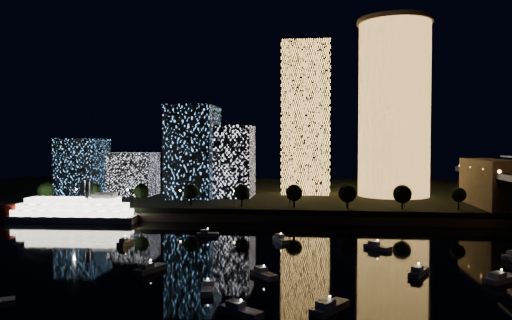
{
  "coord_description": "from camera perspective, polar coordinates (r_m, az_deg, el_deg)",
  "views": [
    {
      "loc": [
        -2.2,
        -100.79,
        29.53
      ],
      "look_at": [
        -20.64,
        55.0,
        24.05
      ],
      "focal_mm": 35.0,
      "sensor_mm": 36.0,
      "label": 1
    }
  ],
  "objects": [
    {
      "name": "seawall",
      "position": [
        184.94,
        7.4,
        -6.73
      ],
      "size": [
        420.0,
        6.0,
        3.0
      ],
      "primitive_type": "cube",
      "color": "#6B5E4C",
      "rests_on": "ground"
    },
    {
      "name": "esplanade_trees",
      "position": [
        191.6,
        -1.25,
        -3.71
      ],
      "size": [
        165.99,
        6.91,
        8.95
      ],
      "color": "black",
      "rests_on": "far_bank"
    },
    {
      "name": "far_bank",
      "position": [
        262.2,
        7.21,
        -3.93
      ],
      "size": [
        420.0,
        160.0,
        5.0
      ],
      "primitive_type": "cube",
      "color": "black",
      "rests_on": "ground"
    },
    {
      "name": "ground",
      "position": [
        105.05,
        7.92,
        -14.35
      ],
      "size": [
        520.0,
        520.0,
        0.0
      ],
      "primitive_type": "plane",
      "color": "black",
      "rests_on": "ground"
    },
    {
      "name": "street_lamps",
      "position": [
        198.43,
        -2.52,
        -3.93
      ],
      "size": [
        132.7,
        0.7,
        5.65
      ],
      "color": "black",
      "rests_on": "far_bank"
    },
    {
      "name": "motorboats",
      "position": [
        115.71,
        5.59,
        -12.38
      ],
      "size": [
        118.52,
        75.98,
        2.78
      ],
      "color": "silver",
      "rests_on": "ground"
    },
    {
      "name": "midrise_blocks",
      "position": [
        230.94,
        -9.15,
        -0.01
      ],
      "size": [
        88.81,
        29.06,
        40.97
      ],
      "color": "white",
      "rests_on": "far_bank"
    },
    {
      "name": "tower_rectangular",
      "position": [
        243.8,
        5.73,
        4.74
      ],
      "size": [
        22.76,
        22.76,
        72.43
      ],
      "primitive_type": "cube",
      "color": "#FFB251",
      "rests_on": "far_bank"
    },
    {
      "name": "riverboat",
      "position": [
        200.36,
        -20.71,
        -5.46
      ],
      "size": [
        51.79,
        13.27,
        15.46
      ],
      "color": "silver",
      "rests_on": "ground"
    },
    {
      "name": "tower_cylindrical",
      "position": [
        238.33,
        15.49,
        5.76
      ],
      "size": [
        34.0,
        34.0,
        80.66
      ],
      "color": "#FFB251",
      "rests_on": "far_bank"
    }
  ]
}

